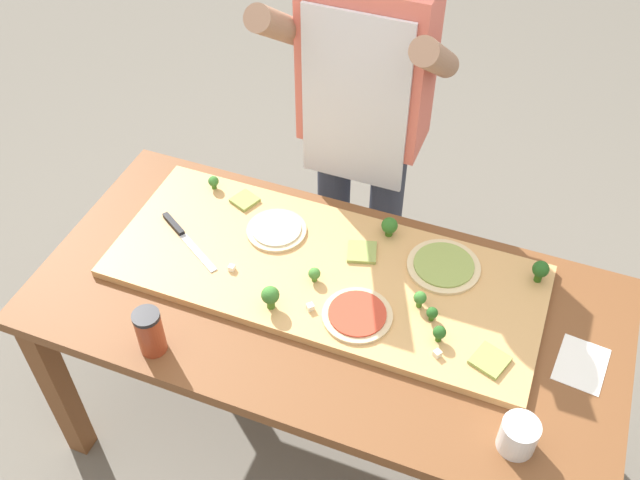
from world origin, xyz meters
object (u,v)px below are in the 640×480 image
pizza_whole_cheese_artichoke (276,230)px  sauce_jar (150,332)px  broccoli_floret_front_mid (432,313)px  broccoli_floret_front_left (541,270)px  recipe_note (581,364)px  broccoli_floret_back_right (389,226)px  cheese_crumble_b (437,354)px  cheese_crumble_c (310,307)px  broccoli_floret_center_left (420,298)px  pizza_slice_center (490,360)px  cook_center (364,111)px  chefs_knife (182,234)px  cheese_crumble_a (232,268)px  broccoli_floret_center_right (213,182)px  broccoli_floret_back_mid (439,333)px  prep_table (326,320)px  broccoli_floret_back_left (314,274)px  pizza_whole_pesto_green (444,266)px  pizza_whole_tomato_red (357,315)px  pizza_slice_far_left (245,200)px  broccoli_floret_front_right (270,296)px  flour_cup (518,437)px  pizza_slice_far_right (362,252)px

pizza_whole_cheese_artichoke → sauce_jar: sauce_jar is taller
broccoli_floret_front_mid → broccoli_floret_front_left: broccoli_floret_front_left is taller
recipe_note → broccoli_floret_back_right: bearing=157.7°
cheese_crumble_b → cheese_crumble_c: size_ratio=0.97×
pizza_whole_cheese_artichoke → broccoli_floret_center_left: (0.49, -0.13, 0.03)m
pizza_slice_center → cook_center: size_ratio=0.05×
cheese_crumble_b → recipe_note: cheese_crumble_b is taller
chefs_knife → cheese_crumble_a: cheese_crumble_a is taller
broccoli_floret_center_right → broccoli_floret_front_left: size_ratio=0.65×
broccoli_floret_back_mid → cheese_crumble_b: size_ratio=2.89×
broccoli_floret_front_left → cook_center: 0.75m
broccoli_floret_front_mid → pizza_slice_center: bearing=-24.0°
pizza_slice_center → prep_table: bearing=172.8°
cheese_crumble_c → broccoli_floret_back_mid: bearing=4.0°
broccoli_floret_center_left → broccoli_floret_front_left: broccoli_floret_front_left is taller
broccoli_floret_back_left → broccoli_floret_front_left: 0.65m
broccoli_floret_back_mid → cheese_crumble_c: bearing=-176.0°
sauce_jar → pizza_whole_pesto_green: bearing=39.7°
pizza_whole_tomato_red → cheese_crumble_b: (0.24, -0.05, 0.00)m
pizza_slice_far_left → cheese_crumble_b: 0.82m
broccoli_floret_front_right → recipe_note: (0.85, 0.14, -0.07)m
pizza_slice_far_left → broccoli_floret_center_right: (-0.12, 0.02, 0.02)m
prep_table → pizza_whole_tomato_red: 0.18m
broccoli_floret_center_right → cheese_crumble_b: size_ratio=2.56×
broccoli_floret_back_left → cheese_crumble_a: bearing=-168.2°
broccoli_floret_back_mid → broccoli_floret_center_left: size_ratio=0.97×
broccoli_floret_back_mid → recipe_note: broccoli_floret_back_mid is taller
cheese_crumble_b → cheese_crumble_c: 0.37m
cheese_crumble_a → flour_cup: (0.89, -0.25, 0.01)m
pizza_whole_pesto_green → broccoli_floret_center_left: broccoli_floret_center_left is taller
pizza_slice_far_right → broccoli_floret_back_mid: (0.30, -0.23, 0.03)m
pizza_slice_far_left → broccoli_floret_front_left: 0.94m
pizza_whole_cheese_artichoke → cheese_crumble_a: size_ratio=10.87×
pizza_slice_far_right → pizza_slice_far_left: size_ratio=1.18×
pizza_whole_cheese_artichoke → flour_cup: 0.94m
prep_table → broccoli_floret_back_right: (0.10, 0.29, 0.16)m
pizza_slice_center → broccoli_floret_front_right: bearing=-176.4°
broccoli_floret_front_left → cook_center: (-0.66, 0.32, 0.17)m
pizza_whole_cheese_artichoke → recipe_note: pizza_whole_cheese_artichoke is taller
pizza_whole_cheese_artichoke → pizza_slice_center: size_ratio=2.17×
pizza_whole_tomato_red → broccoli_floret_front_right: bearing=-166.9°
broccoli_floret_front_right → cook_center: (0.03, 0.70, 0.16)m
broccoli_floret_center_left → cheese_crumble_c: (-0.28, -0.12, -0.02)m
broccoli_floret_back_right → broccoli_floret_front_left: size_ratio=0.90×
cheese_crumble_b → broccoli_floret_center_right: bearing=155.8°
pizza_whole_tomato_red → broccoli_floret_back_left: broccoli_floret_back_left is taller
pizza_whole_tomato_red → pizza_slice_far_right: 0.24m
pizza_slice_center → sauce_jar: 0.91m
pizza_whole_cheese_artichoke → broccoli_floret_back_right: 0.35m
pizza_slice_far_right → sauce_jar: sauce_jar is taller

